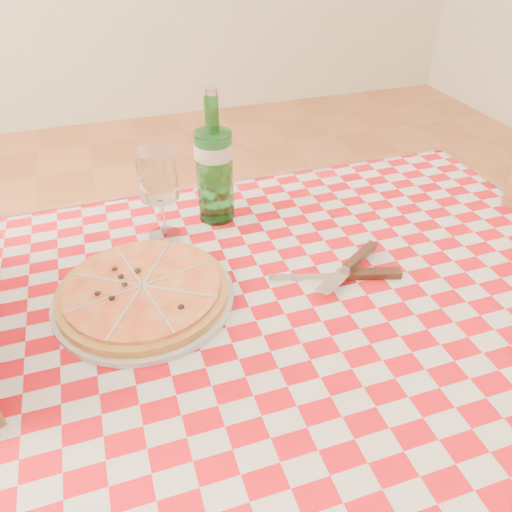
{
  "coord_description": "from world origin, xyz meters",
  "views": [
    {
      "loc": [
        -0.24,
        -0.61,
        1.34
      ],
      "look_at": [
        -0.02,
        0.06,
        0.82
      ],
      "focal_mm": 35.0,
      "sensor_mm": 36.0,
      "label": 1
    }
  ],
  "objects_px": {
    "dining_table": "(276,340)",
    "pizza_plate": "(143,291)",
    "wine_glass": "(160,196)",
    "water_bottle": "(214,157)"
  },
  "relations": [
    {
      "from": "dining_table",
      "to": "pizza_plate",
      "type": "xyz_separation_m",
      "value": [
        -0.22,
        0.08,
        0.12
      ]
    },
    {
      "from": "dining_table",
      "to": "wine_glass",
      "type": "distance_m",
      "value": 0.36
    },
    {
      "from": "pizza_plate",
      "to": "wine_glass",
      "type": "xyz_separation_m",
      "value": [
        0.07,
        0.19,
        0.08
      ]
    },
    {
      "from": "dining_table",
      "to": "pizza_plate",
      "type": "bearing_deg",
      "value": 160.9
    },
    {
      "from": "pizza_plate",
      "to": "wine_glass",
      "type": "distance_m",
      "value": 0.21
    },
    {
      "from": "pizza_plate",
      "to": "water_bottle",
      "type": "height_order",
      "value": "water_bottle"
    },
    {
      "from": "water_bottle",
      "to": "wine_glass",
      "type": "height_order",
      "value": "water_bottle"
    },
    {
      "from": "pizza_plate",
      "to": "wine_glass",
      "type": "relative_size",
      "value": 1.64
    },
    {
      "from": "dining_table",
      "to": "wine_glass",
      "type": "height_order",
      "value": "wine_glass"
    },
    {
      "from": "pizza_plate",
      "to": "wine_glass",
      "type": "height_order",
      "value": "wine_glass"
    }
  ]
}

